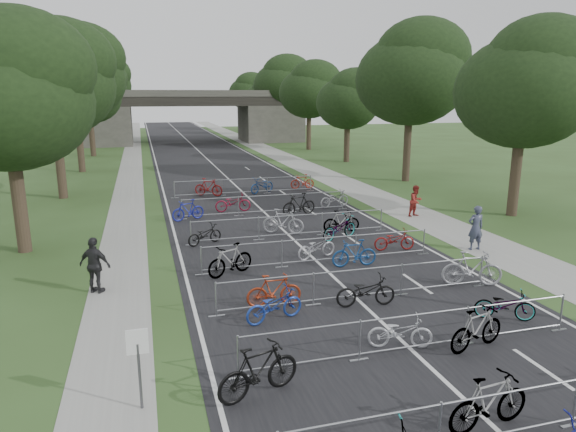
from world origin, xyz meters
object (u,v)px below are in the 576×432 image
(overpass_bridge, at_px, (189,117))
(pedestrian_a, at_px, (476,228))
(pedestrian_c, at_px, (95,266))
(bike_1, at_px, (489,403))
(pedestrian_b, at_px, (416,201))
(park_sign, at_px, (138,354))

(overpass_bridge, distance_m, pedestrian_a, 54.54)
(overpass_bridge, xyz_separation_m, pedestrian_c, (-8.20, -54.79, -2.57))
(bike_1, xyz_separation_m, pedestrian_b, (7.90, 16.82, 0.27))
(park_sign, xyz_separation_m, pedestrian_c, (-1.40, 7.21, -0.31))
(park_sign, bearing_deg, pedestrian_a, 29.97)
(pedestrian_c, bearing_deg, park_sign, 130.65)
(pedestrian_b, bearing_deg, bike_1, -134.37)
(park_sign, height_order, pedestrian_c, pedestrian_c)
(pedestrian_b, bearing_deg, overpass_bridge, 80.00)
(bike_1, bearing_deg, park_sign, 62.31)
(pedestrian_a, xyz_separation_m, pedestrian_b, (0.69, 6.24, -0.11))
(overpass_bridge, height_order, park_sign, overpass_bridge)
(pedestrian_a, distance_m, pedestrian_b, 6.28)
(overpass_bridge, distance_m, pedestrian_c, 55.46)
(park_sign, bearing_deg, bike_1, -21.39)
(park_sign, height_order, pedestrian_b, park_sign)
(overpass_bridge, distance_m, park_sign, 62.41)
(overpass_bridge, xyz_separation_m, bike_1, (-0.17, -64.60, -2.95))
(bike_1, distance_m, pedestrian_a, 12.81)
(pedestrian_b, xyz_separation_m, pedestrian_c, (-15.93, -7.01, 0.11))
(overpass_bridge, xyz_separation_m, pedestrian_a, (7.04, -54.02, -2.57))
(pedestrian_a, height_order, pedestrian_b, pedestrian_a)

